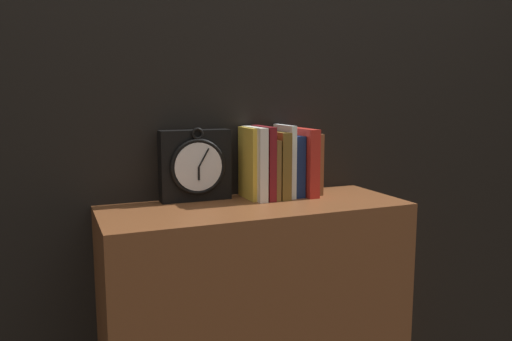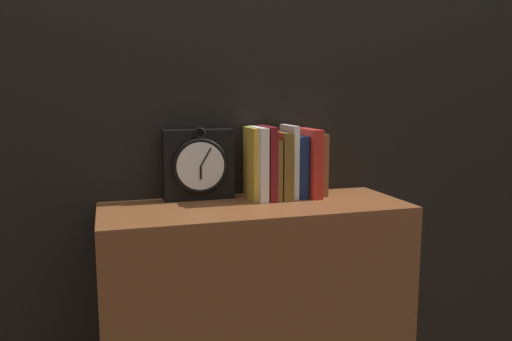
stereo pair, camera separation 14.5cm
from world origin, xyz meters
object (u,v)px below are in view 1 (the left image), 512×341
book_slot4_brown (277,164)px  book_slot7_red (304,162)px  book_slot8_brown (310,163)px  book_slot3_brown (269,168)px  clock (196,165)px  book_slot2_maroon (263,162)px  book_slot5_white (285,161)px  book_slot0_yellow (247,163)px  book_slot1_white (255,163)px  book_slot6_navy (292,165)px

book_slot4_brown → book_slot7_red: size_ratio=0.97×
book_slot8_brown → book_slot7_red: bearing=-152.5°
book_slot3_brown → book_slot7_red: 0.12m
clock → book_slot2_maroon: bearing=-11.9°
book_slot3_brown → book_slot8_brown: 0.16m
book_slot5_white → book_slot8_brown: book_slot5_white is taller
book_slot3_brown → book_slot8_brown: (0.16, 0.02, 0.01)m
book_slot0_yellow → book_slot7_red: size_ratio=1.03×
book_slot1_white → book_slot5_white: bearing=3.7°
book_slot0_yellow → book_slot6_navy: size_ratio=1.14×
book_slot1_white → book_slot3_brown: 0.05m
book_slot8_brown → book_slot5_white: bearing=-174.6°
book_slot0_yellow → book_slot3_brown: 0.07m
book_slot6_navy → book_slot7_red: size_ratio=0.90×
clock → book_slot7_red: bearing=-7.4°
book_slot5_white → book_slot8_brown: (0.10, 0.01, -0.01)m
book_slot4_brown → book_slot5_white: (0.03, 0.01, 0.01)m
clock → book_slot3_brown: size_ratio=1.21×
clock → book_slot7_red: size_ratio=1.05×
book_slot6_navy → book_slot8_brown: (0.07, 0.01, 0.00)m
book_slot7_red → book_slot2_maroon: bearing=179.3°
book_slot1_white → book_slot3_brown: size_ratio=1.20×
book_slot0_yellow → book_slot6_navy: (0.15, -0.00, -0.01)m
book_slot6_navy → book_slot7_red: (0.04, -0.01, 0.01)m
book_slot0_yellow → book_slot4_brown: size_ratio=1.07×
book_slot7_red → book_slot0_yellow: bearing=175.7°
book_slot5_white → book_slot7_red: book_slot5_white is taller
book_slot4_brown → book_slot1_white: bearing=-179.8°
book_slot4_brown → book_slot5_white: size_ratio=0.91×
book_slot2_maroon → book_slot1_white: bearing=179.3°
book_slot3_brown → book_slot7_red: book_slot7_red is taller
clock → book_slot3_brown: clock is taller
book_slot0_yellow → book_slot8_brown: book_slot0_yellow is taller
clock → book_slot3_brown: (0.23, -0.04, -0.02)m
book_slot1_white → book_slot7_red: 0.17m
book_slot0_yellow → book_slot3_brown: bearing=-10.2°
book_slot3_brown → book_slot5_white: 0.06m
book_slot4_brown → book_slot7_red: book_slot7_red is taller
book_slot8_brown → book_slot2_maroon: bearing=-174.6°
book_slot1_white → book_slot3_brown: (0.05, -0.00, -0.02)m
book_slot2_maroon → book_slot4_brown: (0.05, 0.00, -0.01)m
book_slot2_maroon → book_slot8_brown: book_slot2_maroon is taller
book_slot1_white → book_slot3_brown: bearing=-0.0°
clock → book_slot0_yellow: 0.16m
clock → book_slot4_brown: (0.25, -0.04, -0.00)m
book_slot1_white → book_slot8_brown: book_slot1_white is taller
book_slot4_brown → book_slot2_maroon: bearing=-179.2°
book_slot3_brown → book_slot5_white: size_ratio=0.82×
book_slot3_brown → book_slot8_brown: size_ratio=0.94×
book_slot6_navy → clock: bearing=173.8°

